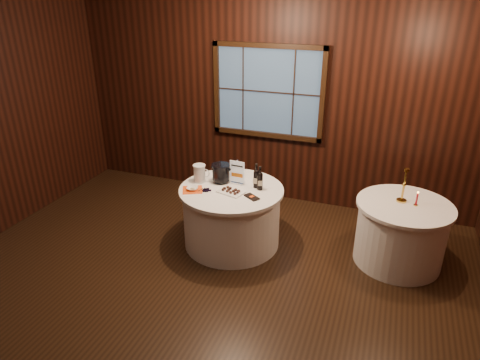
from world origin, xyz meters
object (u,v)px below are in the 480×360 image
at_px(sign_stand, 237,176).
at_px(brass_candlestick, 403,190).
at_px(glass_pitcher, 200,173).
at_px(red_candle, 417,200).
at_px(port_bottle_left, 256,177).
at_px(ice_bucket, 221,173).
at_px(grape_bunch, 206,190).
at_px(chocolate_plate, 231,191).
at_px(chocolate_box, 252,197).
at_px(port_bottle_right, 260,180).
at_px(cracker_bowl, 192,188).
at_px(main_table, 232,216).
at_px(side_table, 400,233).

relative_size(sign_stand, brass_candlestick, 0.77).
height_order(glass_pitcher, red_candle, glass_pitcher).
bearing_deg(port_bottle_left, glass_pitcher, -165.43).
distance_m(ice_bucket, grape_bunch, 0.35).
bearing_deg(chocolate_plate, sign_stand, 94.10).
bearing_deg(brass_candlestick, chocolate_box, -162.94).
bearing_deg(port_bottle_right, cracker_bowl, 177.39).
height_order(main_table, side_table, same).
bearing_deg(ice_bucket, cracker_bowl, -125.27).
bearing_deg(port_bottle_right, grape_bunch, -177.51).
bearing_deg(glass_pitcher, main_table, -23.11).
height_order(glass_pitcher, brass_candlestick, brass_candlestick).
xyz_separation_m(cracker_bowl, red_candle, (2.54, 0.50, 0.05)).
bearing_deg(glass_pitcher, cracker_bowl, -102.46).
distance_m(cracker_bowl, brass_candlestick, 2.45).
bearing_deg(ice_bucket, chocolate_plate, -46.81).
height_order(main_table, grape_bunch, grape_bunch).
bearing_deg(port_bottle_left, grape_bunch, -139.98).
bearing_deg(chocolate_plate, brass_candlestick, 13.58).
height_order(main_table, chocolate_box, chocolate_box).
height_order(port_bottle_right, chocolate_plate, port_bottle_right).
xyz_separation_m(glass_pitcher, cracker_bowl, (0.02, -0.25, -0.09)).
distance_m(glass_pitcher, cracker_bowl, 0.27).
xyz_separation_m(main_table, glass_pitcher, (-0.45, 0.05, 0.50)).
xyz_separation_m(chocolate_plate, brass_candlestick, (1.92, 0.46, 0.13)).
bearing_deg(glass_pitcher, grape_bunch, -67.67).
bearing_deg(red_candle, brass_candlestick, 161.20).
bearing_deg(cracker_bowl, chocolate_box, 4.06).
distance_m(main_table, port_bottle_left, 0.60).
distance_m(side_table, chocolate_plate, 2.04).
bearing_deg(glass_pitcher, chocolate_plate, -34.76).
bearing_deg(main_table, port_bottle_left, 27.05).
bearing_deg(port_bottle_left, chocolate_box, -74.41).
relative_size(chocolate_box, grape_bunch, 1.11).
bearing_deg(chocolate_box, sign_stand, 167.35).
height_order(main_table, sign_stand, sign_stand).
relative_size(cracker_bowl, brass_candlestick, 0.33).
relative_size(sign_stand, port_bottle_right, 1.05).
distance_m(chocolate_plate, chocolate_box, 0.28).
relative_size(port_bottle_left, port_bottle_right, 1.04).
height_order(ice_bucket, red_candle, ice_bucket).
bearing_deg(port_bottle_right, chocolate_box, -118.21).
height_order(chocolate_box, cracker_bowl, cracker_bowl).
relative_size(sign_stand, chocolate_box, 1.63).
height_order(sign_stand, port_bottle_left, sign_stand).
xyz_separation_m(ice_bucket, chocolate_plate, (0.23, -0.24, -0.11)).
relative_size(ice_bucket, chocolate_box, 1.23).
relative_size(side_table, chocolate_plate, 3.09).
distance_m(main_table, glass_pitcher, 0.67).
height_order(side_table, port_bottle_right, port_bottle_right).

